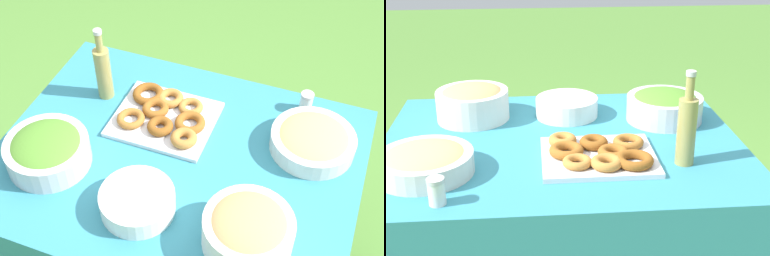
{
  "view_description": "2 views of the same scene",
  "coord_description": "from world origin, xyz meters",
  "views": [
    {
      "loc": [
        0.47,
        -1.1,
        2.12
      ],
      "look_at": [
        0.03,
        0.08,
        0.83
      ],
      "focal_mm": 50.0,
      "sensor_mm": 36.0,
      "label": 1
    },
    {
      "loc": [
        0.09,
        1.67,
        1.49
      ],
      "look_at": [
        -0.05,
        0.03,
        0.81
      ],
      "focal_mm": 50.0,
      "sensor_mm": 36.0,
      "label": 2
    }
  ],
  "objects": [
    {
      "name": "donut_platter",
      "position": [
        -0.11,
        0.16,
        0.77
      ],
      "size": [
        0.36,
        0.31,
        0.05
      ],
      "color": "silver",
      "rests_on": "picnic_table"
    },
    {
      "name": "plate_stack",
      "position": [
        -0.03,
        -0.24,
        0.79
      ],
      "size": [
        0.24,
        0.24,
        0.07
      ],
      "color": "white",
      "rests_on": "picnic_table"
    },
    {
      "name": "pasta_bowl",
      "position": [
        0.42,
        0.21,
        0.79
      ],
      "size": [
        0.29,
        0.29,
        0.08
      ],
      "color": "silver",
      "rests_on": "picnic_table"
    },
    {
      "name": "salt_shaker",
      "position": [
        0.36,
        0.39,
        0.79
      ],
      "size": [
        0.05,
        0.05,
        0.08
      ],
      "color": "white",
      "rests_on": "picnic_table"
    },
    {
      "name": "bread_bowl",
      "position": [
        0.32,
        -0.24,
        0.82
      ],
      "size": [
        0.27,
        0.27,
        0.13
      ],
      "color": "white",
      "rests_on": "picnic_table"
    },
    {
      "name": "picnic_table",
      "position": [
        0.0,
        0.0,
        0.65
      ],
      "size": [
        1.23,
        0.95,
        0.75
      ],
      "color": "teal",
      "rests_on": "ground_plane"
    },
    {
      "name": "salad_bowl",
      "position": [
        -0.39,
        -0.16,
        0.81
      ],
      "size": [
        0.28,
        0.28,
        0.11
      ],
      "color": "silver",
      "rests_on": "picnic_table"
    },
    {
      "name": "olive_oil_bottle",
      "position": [
        -0.37,
        0.21,
        0.87
      ],
      "size": [
        0.06,
        0.06,
        0.3
      ],
      "color": "#998E4C",
      "rests_on": "picnic_table"
    }
  ]
}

